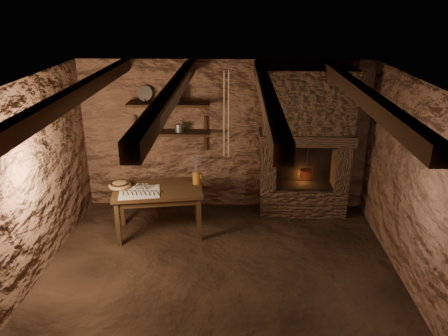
{
  "coord_description": "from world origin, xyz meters",
  "views": [
    {
      "loc": [
        0.2,
        -4.62,
        3.26
      ],
      "look_at": [
        0.02,
        0.9,
        1.09
      ],
      "focal_mm": 35.0,
      "sensor_mm": 36.0,
      "label": 1
    }
  ],
  "objects_px": {
    "work_table": "(159,209)",
    "wooden_bowl": "(120,185)",
    "red_pot": "(306,173)",
    "iron_stockpot": "(175,98)",
    "stoneware_jug": "(197,172)"
  },
  "relations": [
    {
      "from": "stoneware_jug",
      "to": "iron_stockpot",
      "type": "distance_m",
      "value": 1.19
    },
    {
      "from": "work_table",
      "to": "wooden_bowl",
      "type": "xyz_separation_m",
      "value": [
        -0.54,
        -0.01,
        0.37
      ]
    },
    {
      "from": "work_table",
      "to": "iron_stockpot",
      "type": "xyz_separation_m",
      "value": [
        0.18,
        0.79,
        1.47
      ]
    },
    {
      "from": "iron_stockpot",
      "to": "work_table",
      "type": "bearing_deg",
      "value": -103.12
    },
    {
      "from": "work_table",
      "to": "red_pot",
      "type": "height_order",
      "value": "red_pot"
    },
    {
      "from": "wooden_bowl",
      "to": "work_table",
      "type": "bearing_deg",
      "value": 0.8
    },
    {
      "from": "iron_stockpot",
      "to": "wooden_bowl",
      "type": "bearing_deg",
      "value": -132.19
    },
    {
      "from": "work_table",
      "to": "wooden_bowl",
      "type": "relative_size",
      "value": 4.22
    },
    {
      "from": "work_table",
      "to": "wooden_bowl",
      "type": "bearing_deg",
      "value": 171.84
    },
    {
      "from": "iron_stockpot",
      "to": "red_pot",
      "type": "bearing_deg",
      "value": -3.38
    },
    {
      "from": "iron_stockpot",
      "to": "red_pot",
      "type": "relative_size",
      "value": 0.4
    },
    {
      "from": "stoneware_jug",
      "to": "wooden_bowl",
      "type": "bearing_deg",
      "value": -155.75
    },
    {
      "from": "red_pot",
      "to": "stoneware_jug",
      "type": "bearing_deg",
      "value": -163.6
    },
    {
      "from": "work_table",
      "to": "red_pot",
      "type": "relative_size",
      "value": 2.5
    },
    {
      "from": "work_table",
      "to": "red_pot",
      "type": "xyz_separation_m",
      "value": [
        2.22,
        0.67,
        0.31
      ]
    }
  ]
}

